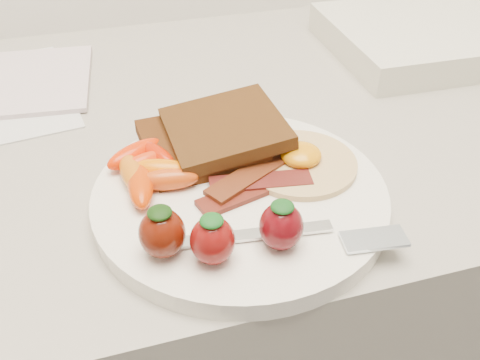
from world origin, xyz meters
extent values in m
cube|color=gray|center=(0.00, 1.70, 0.45)|extent=(2.00, 0.60, 0.90)
cylinder|color=white|center=(-0.02, 1.53, 0.91)|extent=(0.27, 0.27, 0.02)
cube|color=black|center=(-0.04, 1.60, 0.93)|extent=(0.12, 0.12, 0.01)
cube|color=black|center=(-0.02, 1.60, 0.94)|extent=(0.12, 0.11, 0.03)
cylinder|color=beige|center=(0.04, 1.55, 0.92)|extent=(0.14, 0.14, 0.01)
ellipsoid|color=orange|center=(0.04, 1.55, 0.93)|extent=(0.05, 0.05, 0.02)
cube|color=black|center=(-0.02, 1.52, 0.92)|extent=(0.10, 0.05, 0.00)
cube|color=#3A0507|center=(0.00, 1.53, 0.92)|extent=(0.10, 0.04, 0.00)
cube|color=black|center=(-0.01, 1.54, 0.92)|extent=(0.09, 0.07, 0.00)
ellipsoid|color=red|center=(-0.10, 1.58, 0.93)|extent=(0.05, 0.03, 0.02)
ellipsoid|color=orange|center=(-0.09, 1.57, 0.93)|extent=(0.07, 0.04, 0.02)
ellipsoid|color=#CC3400|center=(-0.11, 1.55, 0.93)|extent=(0.03, 0.07, 0.02)
ellipsoid|color=#BD1B00|center=(-0.09, 1.59, 0.93)|extent=(0.04, 0.06, 0.02)
ellipsoid|color=red|center=(-0.11, 1.60, 0.93)|extent=(0.07, 0.05, 0.02)
ellipsoid|color=#C0410D|center=(-0.08, 1.55, 0.93)|extent=(0.06, 0.03, 0.02)
ellipsoid|color=#CD630E|center=(-0.11, 1.57, 0.93)|extent=(0.03, 0.07, 0.02)
ellipsoid|color=#541105|center=(-0.10, 1.47, 0.94)|extent=(0.04, 0.04, 0.04)
ellipsoid|color=black|center=(-0.10, 1.47, 0.96)|extent=(0.02, 0.02, 0.01)
ellipsoid|color=maroon|center=(-0.07, 1.45, 0.94)|extent=(0.04, 0.04, 0.04)
ellipsoid|color=#114C15|center=(-0.07, 1.45, 0.96)|extent=(0.02, 0.02, 0.01)
ellipsoid|color=#57070D|center=(-0.01, 1.45, 0.94)|extent=(0.04, 0.04, 0.04)
ellipsoid|color=#114414|center=(-0.01, 1.45, 0.96)|extent=(0.02, 0.02, 0.01)
cube|color=silver|center=(-0.03, 1.47, 0.92)|extent=(0.13, 0.03, 0.00)
cube|color=silver|center=(0.06, 1.43, 0.92)|extent=(0.06, 0.03, 0.00)
cube|color=beige|center=(-0.20, 1.84, 0.91)|extent=(0.14, 0.19, 0.01)
cube|color=beige|center=(0.34, 1.79, 0.92)|extent=(0.30, 0.24, 0.04)
camera|label=1|loc=(-0.13, 1.16, 1.22)|focal=40.00mm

